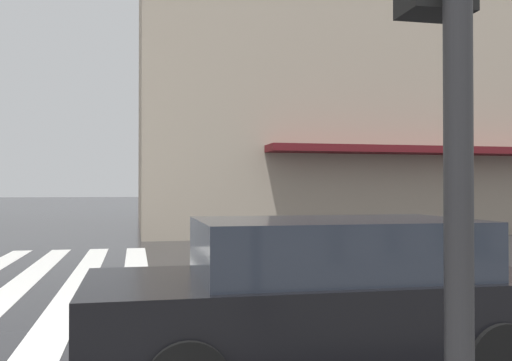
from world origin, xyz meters
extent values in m
cube|color=silver|center=(4.00, -1.43, 0.00)|extent=(13.00, 0.50, 0.01)
cube|color=silver|center=(4.00, -0.43, 0.00)|extent=(13.00, 0.50, 0.01)
cube|color=silver|center=(4.00, 0.57, 0.00)|extent=(13.00, 0.50, 0.01)
cube|color=tan|center=(20.95, -14.97, 7.56)|extent=(16.89, 26.72, 15.13)
cylinder|color=#232326|center=(-3.77, -2.71, 1.73)|extent=(0.12, 0.12, 3.16)
cube|color=black|center=(-1.00, -3.02, 0.61)|extent=(1.75, 4.10, 0.60)
cube|color=#232833|center=(-1.00, -3.17, 1.16)|extent=(1.54, 2.46, 0.50)
cylinder|color=black|center=(-0.17, -1.77, 0.31)|extent=(0.20, 0.62, 0.62)
cylinder|color=black|center=(-1.82, -4.27, 0.31)|extent=(0.20, 0.62, 0.62)
cylinder|color=black|center=(-0.18, -4.27, 0.31)|extent=(0.20, 0.62, 0.62)
camera|label=1|loc=(-5.89, -1.40, 1.69)|focal=39.88mm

